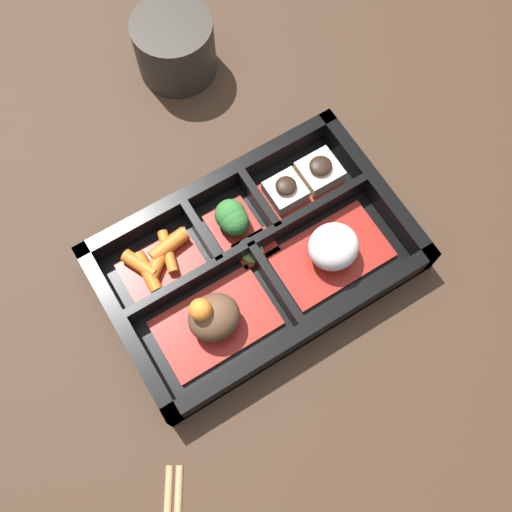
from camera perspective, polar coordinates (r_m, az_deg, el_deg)
ground_plane at (r=0.61m, az=-0.00°, el=-0.81°), size 3.00×3.00×0.00m
bento_base at (r=0.60m, az=-0.00°, el=-0.66°), size 0.30×0.19×0.01m
bento_rim at (r=0.59m, az=-0.14°, el=0.04°), size 0.30×0.19×0.04m
bowl_rice at (r=0.59m, az=7.31°, el=0.64°), size 0.11×0.07×0.05m
bowl_stew at (r=0.56m, az=-4.05°, el=-5.97°), size 0.11×0.07×0.06m
bowl_tofu at (r=0.62m, az=4.56°, el=7.10°), size 0.08×0.05×0.03m
bowl_greens at (r=0.59m, az=-2.30°, el=3.65°), size 0.05×0.05×0.04m
bowl_carrots at (r=0.60m, az=-9.30°, el=-0.49°), size 0.08×0.05×0.02m
bowl_pickles at (r=0.59m, az=-0.33°, el=0.63°), size 0.04×0.03×0.01m
tea_cup at (r=0.70m, az=-7.75°, el=19.26°), size 0.09×0.09×0.07m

